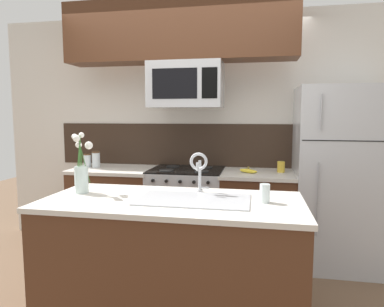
% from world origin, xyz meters
% --- Properties ---
extents(ground_plane, '(10.00, 10.00, 0.00)m').
position_xyz_m(ground_plane, '(0.00, 0.00, 0.00)').
color(ground_plane, brown).
extents(rear_partition, '(5.20, 0.10, 2.60)m').
position_xyz_m(rear_partition, '(0.30, 1.28, 1.30)').
color(rear_partition, silver).
rests_on(rear_partition, ground).
extents(splash_band, '(3.20, 0.01, 0.48)m').
position_xyz_m(splash_band, '(0.00, 1.22, 1.15)').
color(splash_band, '#332319').
rests_on(splash_band, rear_partition).
extents(back_counter_left, '(0.89, 0.65, 0.91)m').
position_xyz_m(back_counter_left, '(-0.81, 0.90, 0.46)').
color(back_counter_left, '#4C2B19').
rests_on(back_counter_left, ground).
extents(back_counter_right, '(0.75, 0.65, 0.91)m').
position_xyz_m(back_counter_right, '(0.74, 0.90, 0.46)').
color(back_counter_right, '#4C2B19').
rests_on(back_counter_right, ground).
extents(stove_range, '(0.76, 0.64, 0.93)m').
position_xyz_m(stove_range, '(0.00, 0.90, 0.46)').
color(stove_range, '#B7BABF').
rests_on(stove_range, ground).
extents(microwave, '(0.74, 0.40, 0.46)m').
position_xyz_m(microwave, '(0.00, 0.88, 1.79)').
color(microwave, '#B7BABF').
extents(upper_cabinet_band, '(2.34, 0.34, 0.60)m').
position_xyz_m(upper_cabinet_band, '(-0.07, 0.85, 2.32)').
color(upper_cabinet_band, '#4C2B19').
extents(refrigerator, '(0.84, 0.74, 1.76)m').
position_xyz_m(refrigerator, '(1.52, 0.92, 0.88)').
color(refrigerator, '#B7BABF').
rests_on(refrigerator, ground).
extents(storage_jar_tall, '(0.08, 0.08, 0.15)m').
position_xyz_m(storage_jar_tall, '(-1.14, 0.92, 0.98)').
color(storage_jar_tall, silver).
rests_on(storage_jar_tall, back_counter_left).
extents(storage_jar_medium, '(0.09, 0.09, 0.18)m').
position_xyz_m(storage_jar_medium, '(-1.03, 0.91, 1.00)').
color(storage_jar_medium, silver).
rests_on(storage_jar_medium, back_counter_left).
extents(banana_bunch, '(0.19, 0.12, 0.08)m').
position_xyz_m(banana_bunch, '(0.64, 0.84, 0.93)').
color(banana_bunch, yellow).
rests_on(banana_bunch, back_counter_right).
extents(coffee_tin, '(0.08, 0.08, 0.11)m').
position_xyz_m(coffee_tin, '(0.97, 0.95, 0.97)').
color(coffee_tin, gold).
rests_on(coffee_tin, back_counter_right).
extents(island_counter, '(1.79, 0.82, 0.91)m').
position_xyz_m(island_counter, '(0.15, -0.35, 0.46)').
color(island_counter, '#4C2B19').
rests_on(island_counter, ground).
extents(kitchen_sink, '(0.76, 0.43, 0.16)m').
position_xyz_m(kitchen_sink, '(0.31, -0.35, 0.84)').
color(kitchen_sink, '#ADAFB5').
rests_on(kitchen_sink, island_counter).
extents(sink_faucet, '(0.14, 0.14, 0.31)m').
position_xyz_m(sink_faucet, '(0.31, -0.14, 1.11)').
color(sink_faucet, '#B7BABF').
rests_on(sink_faucet, island_counter).
extents(drinking_glass, '(0.07, 0.07, 0.12)m').
position_xyz_m(drinking_glass, '(0.78, -0.32, 0.97)').
color(drinking_glass, silver).
rests_on(drinking_glass, island_counter).
extents(flower_vase, '(0.12, 0.16, 0.45)m').
position_xyz_m(flower_vase, '(-0.55, -0.28, 1.06)').
color(flower_vase, silver).
rests_on(flower_vase, island_counter).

